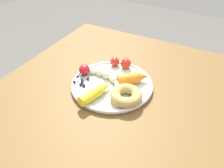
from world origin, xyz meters
The scene contains 10 objects.
dining_table centered at (0.00, 0.00, 0.66)m, with size 0.94×0.84×0.77m.
plate centered at (0.06, 0.04, 0.78)m, with size 0.28×0.28×0.02m.
banana centered at (0.08, 0.07, 0.80)m, with size 0.06×0.15×0.03m.
carrot_orange centered at (0.10, -0.02, 0.80)m, with size 0.10×0.11×0.04m.
carrot_yellow centered at (-0.02, 0.05, 0.80)m, with size 0.14×0.07×0.03m.
donut centered at (0.01, -0.04, 0.80)m, with size 0.10×0.10×0.03m, color tan.
blueberry_pile centered at (0.02, 0.14, 0.79)m, with size 0.05×0.05×0.02m.
tomato_near centered at (0.17, 0.04, 0.80)m, with size 0.04×0.04×0.04m, color red.
tomato_mid centered at (0.06, 0.16, 0.80)m, with size 0.04×0.04×0.04m, color red.
tomato_far centered at (0.17, 0.08, 0.80)m, with size 0.03×0.03×0.03m, color red.
Camera 1 is at (-0.49, -0.25, 1.27)m, focal length 36.75 mm.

